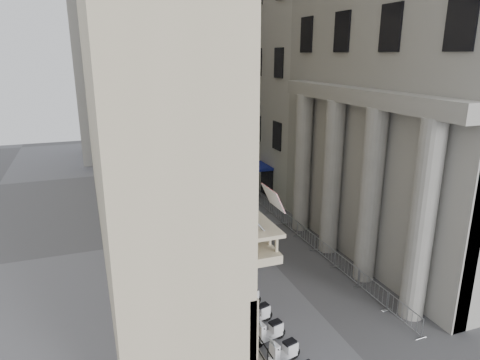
# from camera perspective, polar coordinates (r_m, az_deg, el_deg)

# --- Properties ---
(far_building) EXTENTS (22.00, 10.00, 30.00)m
(far_building) POSITION_cam_1_polar(r_m,az_deg,el_deg) (57.75, -10.18, 18.50)
(far_building) COLOR #B0ADA6
(far_building) RESTS_ON ground
(iron_fence) EXTENTS (0.30, 28.00, 1.40)m
(iron_fence) POSITION_cam_1_polar(r_m,az_deg,el_deg) (30.24, -6.69, -8.50)
(iron_fence) COLOR black
(iron_fence) RESTS_ON ground
(blue_awning) EXTENTS (1.60, 3.00, 3.00)m
(blue_awning) POSITION_cam_1_polar(r_m,az_deg,el_deg) (39.75, 2.49, -2.20)
(blue_awning) COLOR navy
(blue_awning) RESTS_ON ground
(scooter_2) EXTENTS (1.49, 0.86, 1.50)m
(scooter_2) POSITION_cam_1_polar(r_m,az_deg,el_deg) (20.99, 3.98, -20.83)
(scooter_2) COLOR white
(scooter_2) RESTS_ON ground
(scooter_3) EXTENTS (1.49, 0.86, 1.50)m
(scooter_3) POSITION_cam_1_polar(r_m,az_deg,el_deg) (22.08, 2.36, -18.69)
(scooter_3) COLOR white
(scooter_3) RESTS_ON ground
(scooter_4) EXTENTS (1.49, 0.86, 1.50)m
(scooter_4) POSITION_cam_1_polar(r_m,az_deg,el_deg) (23.20, 0.93, -16.74)
(scooter_4) COLOR white
(scooter_4) RESTS_ON ground
(scooter_5) EXTENTS (1.49, 0.86, 1.50)m
(scooter_5) POSITION_cam_1_polar(r_m,az_deg,el_deg) (24.37, -0.34, -14.97)
(scooter_5) COLOR white
(scooter_5) RESTS_ON ground
(scooter_6) EXTENTS (1.49, 0.86, 1.50)m
(scooter_6) POSITION_cam_1_polar(r_m,az_deg,el_deg) (25.56, -1.48, -13.35)
(scooter_6) COLOR white
(scooter_6) RESTS_ON ground
(scooter_7) EXTENTS (1.49, 0.86, 1.50)m
(scooter_7) POSITION_cam_1_polar(r_m,az_deg,el_deg) (26.78, -2.50, -11.88)
(scooter_7) COLOR white
(scooter_7) RESTS_ON ground
(scooter_8) EXTENTS (1.49, 0.86, 1.50)m
(scooter_8) POSITION_cam_1_polar(r_m,az_deg,el_deg) (28.03, -3.42, -10.53)
(scooter_8) COLOR white
(scooter_8) RESTS_ON ground
(scooter_9) EXTENTS (1.49, 0.86, 1.50)m
(scooter_9) POSITION_cam_1_polar(r_m,az_deg,el_deg) (29.29, -4.25, -9.29)
(scooter_9) COLOR white
(scooter_9) RESTS_ON ground
(scooter_10) EXTENTS (1.49, 0.86, 1.50)m
(scooter_10) POSITION_cam_1_polar(r_m,az_deg,el_deg) (30.58, -5.01, -8.16)
(scooter_10) COLOR white
(scooter_10) RESTS_ON ground
(scooter_11) EXTENTS (1.49, 0.86, 1.50)m
(scooter_11) POSITION_cam_1_polar(r_m,az_deg,el_deg) (31.88, -5.71, -7.11)
(scooter_11) COLOR white
(scooter_11) RESTS_ON ground
(barrier_0) EXTENTS (0.60, 2.40, 1.10)m
(barrier_0) POSITION_cam_1_polar(r_m,az_deg,el_deg) (23.49, 20.93, -17.51)
(barrier_0) COLOR #999CA0
(barrier_0) RESTS_ON ground
(barrier_1) EXTENTS (0.60, 2.40, 1.10)m
(barrier_1) POSITION_cam_1_polar(r_m,az_deg,el_deg) (25.08, 17.15, -14.79)
(barrier_1) COLOR #999CA0
(barrier_1) RESTS_ON ground
(barrier_2) EXTENTS (0.60, 2.40, 1.10)m
(barrier_2) POSITION_cam_1_polar(r_m,az_deg,el_deg) (26.82, 13.91, -12.35)
(barrier_2) COLOR #999CA0
(barrier_2) RESTS_ON ground
(barrier_3) EXTENTS (0.60, 2.40, 1.10)m
(barrier_3) POSITION_cam_1_polar(r_m,az_deg,el_deg) (28.66, 11.12, -10.19)
(barrier_3) COLOR #999CA0
(barrier_3) RESTS_ON ground
(barrier_4) EXTENTS (0.60, 2.40, 1.10)m
(barrier_4) POSITION_cam_1_polar(r_m,az_deg,el_deg) (30.60, 8.72, -8.27)
(barrier_4) COLOR #999CA0
(barrier_4) RESTS_ON ground
(barrier_5) EXTENTS (0.60, 2.40, 1.10)m
(barrier_5) POSITION_cam_1_polar(r_m,az_deg,el_deg) (32.62, 6.62, -6.58)
(barrier_5) COLOR #999CA0
(barrier_5) RESTS_ON ground
(barrier_6) EXTENTS (0.60, 2.40, 1.10)m
(barrier_6) POSITION_cam_1_polar(r_m,az_deg,el_deg) (34.70, 4.79, -5.08)
(barrier_6) COLOR #999CA0
(barrier_6) RESTS_ON ground
(barrier_7) EXTENTS (0.60, 2.40, 1.10)m
(barrier_7) POSITION_cam_1_polar(r_m,az_deg,el_deg) (36.83, 3.17, -3.74)
(barrier_7) COLOR #999CA0
(barrier_7) RESTS_ON ground
(security_tent) EXTENTS (4.33, 4.33, 3.52)m
(security_tent) POSITION_cam_1_polar(r_m,az_deg,el_deg) (36.15, -7.55, 0.65)
(security_tent) COLOR white
(security_tent) RESTS_ON ground
(street_lamp) EXTENTS (2.79, 1.04, 8.87)m
(street_lamp) POSITION_cam_1_polar(r_m,az_deg,el_deg) (30.06, -5.65, 2.17)
(street_lamp) COLOR gray
(street_lamp) RESTS_ON ground
(info_kiosk) EXTENTS (0.42, 0.88, 1.79)m
(info_kiosk) POSITION_cam_1_polar(r_m,az_deg,el_deg) (36.07, -6.33, -2.74)
(info_kiosk) COLOR black
(info_kiosk) RESTS_ON ground
(pedestrian_a) EXTENTS (0.71, 0.56, 1.71)m
(pedestrian_a) POSITION_cam_1_polar(r_m,az_deg,el_deg) (40.92, -5.91, -0.46)
(pedestrian_a) COLOR #0C1633
(pedestrian_a) RESTS_ON ground
(pedestrian_b) EXTENTS (1.21, 1.19, 1.96)m
(pedestrian_b) POSITION_cam_1_polar(r_m,az_deg,el_deg) (47.41, -6.44, 2.04)
(pedestrian_b) COLOR black
(pedestrian_b) RESTS_ON ground
(pedestrian_c) EXTENTS (0.90, 0.59, 1.81)m
(pedestrian_c) POSITION_cam_1_polar(r_m,az_deg,el_deg) (42.17, -7.78, 0.06)
(pedestrian_c) COLOR black
(pedestrian_c) RESTS_ON ground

